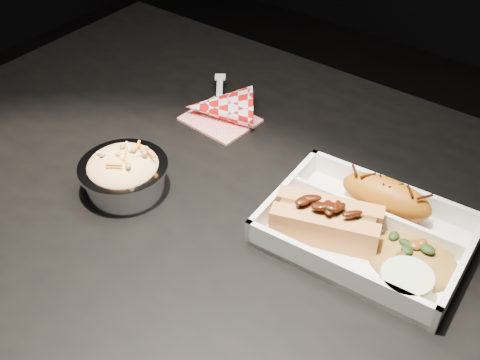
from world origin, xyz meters
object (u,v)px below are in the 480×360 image
object	(u,v)px
dining_table	(248,251)
food_tray	(366,234)
hotdog	(327,219)
napkin_fork	(219,107)
fried_pastry	(386,197)
foil_coleslaw_cup	(124,172)

from	to	relation	value
dining_table	food_tray	distance (m)	0.19
hotdog	napkin_fork	size ratio (longest dim) A/B	0.93
fried_pastry	napkin_fork	xyz separation A→B (m)	(-0.32, 0.05, -0.02)
food_tray	foil_coleslaw_cup	bearing A→B (deg)	-163.28
dining_table	food_tray	world-z (taller)	food_tray
foil_coleslaw_cup	fried_pastry	bearing A→B (deg)	28.74
food_tray	dining_table	bearing A→B (deg)	-169.80
food_tray	fried_pastry	world-z (taller)	fried_pastry
food_tray	napkin_fork	distance (m)	0.35
dining_table	food_tray	xyz separation A→B (m)	(0.16, 0.04, 0.10)
food_tray	fried_pastry	bearing A→B (deg)	90.00
food_tray	napkin_fork	xyz separation A→B (m)	(-0.33, 0.11, 0.01)
foil_coleslaw_cup	napkin_fork	xyz separation A→B (m)	(-0.01, 0.23, -0.02)
dining_table	foil_coleslaw_cup	distance (m)	0.21
dining_table	foil_coleslaw_cup	xyz separation A→B (m)	(-0.16, -0.08, 0.12)
napkin_fork	hotdog	bearing A→B (deg)	26.76
fried_pastry	foil_coleslaw_cup	bearing A→B (deg)	-151.26
fried_pastry	food_tray	bearing A→B (deg)	-86.55
dining_table	napkin_fork	distance (m)	0.25
foil_coleslaw_cup	food_tray	bearing A→B (deg)	20.18
food_tray	fried_pastry	distance (m)	0.06
hotdog	foil_coleslaw_cup	size ratio (longest dim) A/B	1.19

